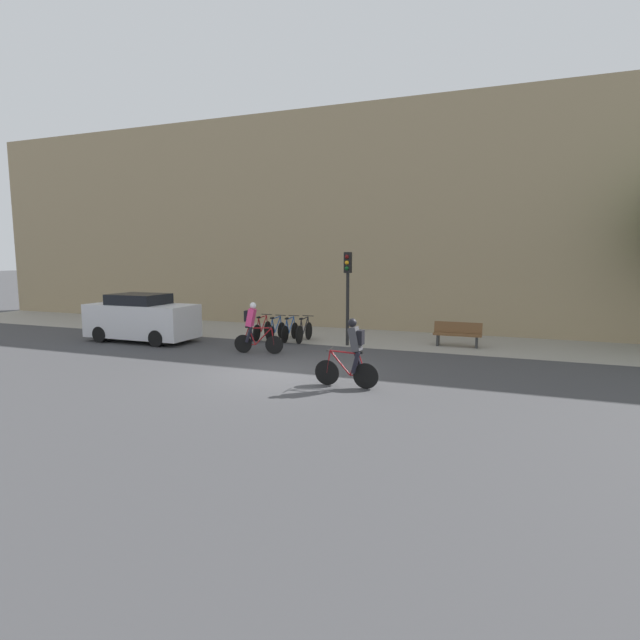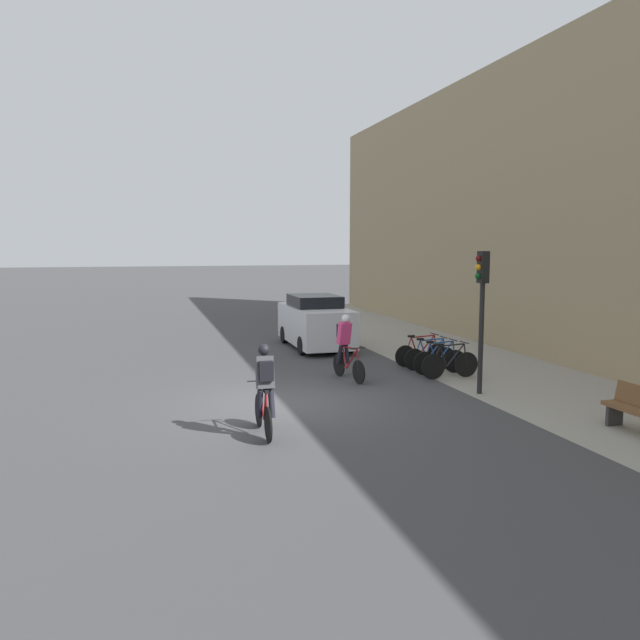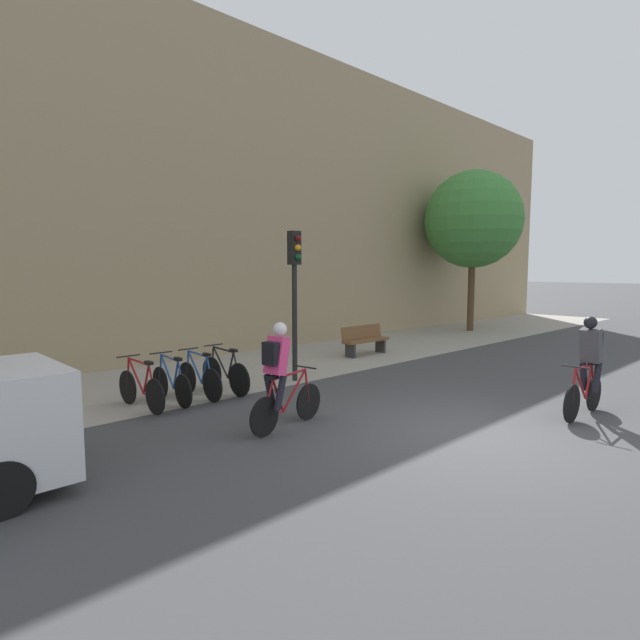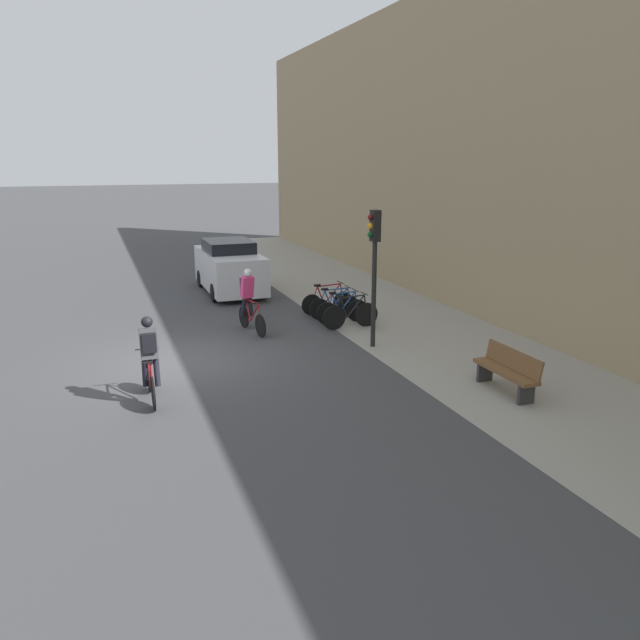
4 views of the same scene
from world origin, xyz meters
name	(u,v)px [view 3 (image 3 of 4)]	position (x,y,z in m)	size (l,w,h in m)	color
ground	(473,433)	(0.00, 0.00, 0.00)	(200.00, 200.00, 0.00)	#3D3D3F
kerb_strip	(233,371)	(0.00, 6.75, 0.00)	(44.00, 4.50, 0.01)	gray
building_facade	(180,185)	(0.00, 9.30, 4.96)	(44.00, 0.60, 9.93)	#9E8966
cyclist_pink	(280,373)	(-2.13, 2.21, 0.95)	(1.72, 0.55, 1.75)	black
cyclist_grey	(589,363)	(2.39, -0.87, 0.95)	(1.70, 0.46, 1.77)	black
parked_bike_0	(141,388)	(-3.22, 4.95, 0.39)	(0.46, 1.71, 0.96)	black
parked_bike_1	(171,383)	(-2.61, 4.95, 0.39)	(0.46, 1.62, 0.95)	black
parked_bike_2	(199,378)	(-2.01, 4.95, 0.40)	(0.46, 1.63, 0.96)	black
parked_bike_3	(225,373)	(-1.40, 4.95, 0.41)	(0.46, 1.70, 0.98)	black
traffic_light_pole	(295,278)	(0.41, 4.80, 2.40)	(0.26, 0.30, 3.45)	black
bench	(365,339)	(4.26, 6.05, 0.47)	(1.72, 0.44, 0.89)	brown
street_tree_0	(473,220)	(12.07, 6.98, 4.65)	(4.02, 4.02, 6.67)	#4C3823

